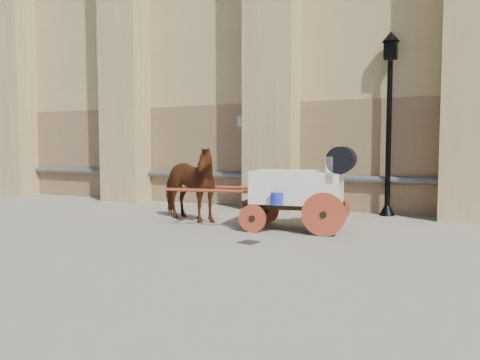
% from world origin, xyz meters
% --- Properties ---
extents(ground, '(90.00, 90.00, 0.00)m').
position_xyz_m(ground, '(0.00, 0.00, 0.00)').
color(ground, gray).
rests_on(ground, ground).
extents(horse, '(2.26, 1.57, 1.75)m').
position_xyz_m(horse, '(-2.10, 0.89, 0.87)').
color(horse, '#652D13').
rests_on(horse, ground).
extents(carriage, '(4.12, 1.59, 1.76)m').
position_xyz_m(carriage, '(0.76, 0.88, 0.95)').
color(carriage, black).
rests_on(carriage, ground).
extents(street_lamp, '(0.43, 0.43, 4.61)m').
position_xyz_m(street_lamp, '(2.10, 3.74, 2.47)').
color(street_lamp, black).
rests_on(street_lamp, ground).
extents(drain_grate_near, '(0.37, 0.37, 0.01)m').
position_xyz_m(drain_grate_near, '(0.24, -0.81, 0.01)').
color(drain_grate_near, black).
rests_on(drain_grate_near, ground).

